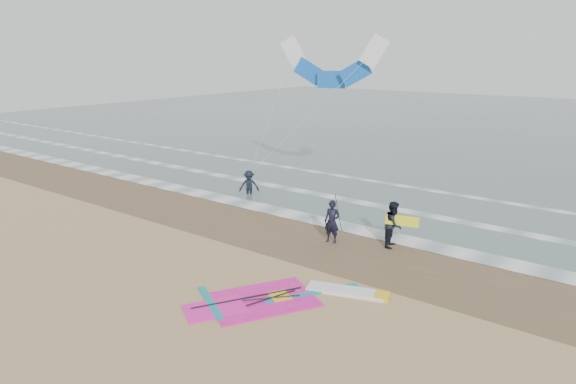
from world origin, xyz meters
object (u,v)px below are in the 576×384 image
Objects in this scene: person_walking at (394,224)px; surf_kite at (331,66)px; person_wading at (249,180)px; person_standing at (332,222)px; windsurf_rig at (285,298)px.

surf_kite reaches higher than person_walking.
person_wading is 7.47m from surf_kite.
person_standing is 2.46m from person_walking.
person_walking is at bearing -51.88° from person_wading.
windsurf_rig is 3.09× the size of person_standing.
surf_kite is at bearing 1.50° from person_wading.
surf_kite reaches higher than person_wading.
surf_kite reaches higher than windsurf_rig.
person_standing reaches higher than windsurf_rig.
person_wading is 0.23× the size of surf_kite.
windsurf_rig is at bearing -63.59° from surf_kite.
person_standing is 0.24× the size of surf_kite.
person_wading is (-9.09, 8.68, 0.82)m from windsurf_rig.
windsurf_rig is at bearing -81.64° from person_wading.
person_standing reaches higher than person_wading.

